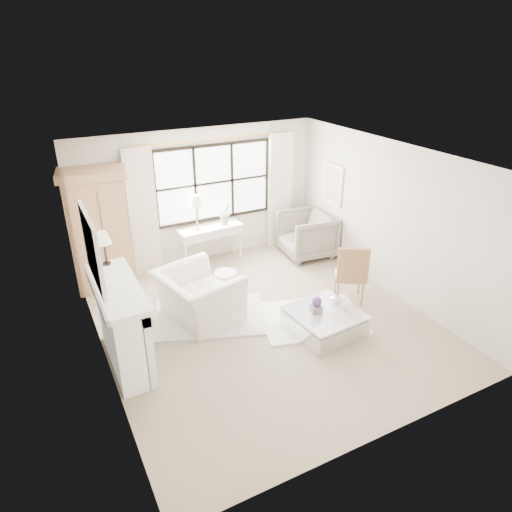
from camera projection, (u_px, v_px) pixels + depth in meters
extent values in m
plane|color=tan|center=(264.00, 321.00, 7.52)|extent=(5.50, 5.50, 0.00)
plane|color=white|center=(266.00, 159.00, 6.35)|extent=(5.50, 5.50, 0.00)
plane|color=silver|center=(200.00, 196.00, 9.14)|extent=(5.00, 0.00, 5.00)
plane|color=beige|center=(391.00, 345.00, 4.73)|extent=(5.00, 0.00, 5.00)
plane|color=white|center=(95.00, 284.00, 5.90)|extent=(0.00, 5.50, 5.50)
plane|color=beige|center=(391.00, 220.00, 7.97)|extent=(0.00, 5.50, 5.50)
cube|color=white|center=(214.00, 183.00, 9.14)|extent=(2.40, 0.02, 1.50)
cylinder|color=#C38D44|center=(213.00, 139.00, 8.71)|extent=(3.30, 0.04, 0.04)
cube|color=beige|center=(143.00, 213.00, 8.61)|extent=(0.55, 0.10, 2.47)
cube|color=white|center=(280.00, 191.00, 9.85)|extent=(0.55, 0.10, 2.47)
cube|color=white|center=(119.00, 328.00, 6.32)|extent=(0.34, 1.50, 1.18)
cube|color=#A6A6AD|center=(132.00, 329.00, 6.41)|extent=(0.03, 1.22, 0.97)
cube|color=black|center=(135.00, 341.00, 6.51)|extent=(0.06, 0.52, 0.50)
cube|color=white|center=(116.00, 288.00, 6.06)|extent=(0.58, 1.66, 0.08)
cube|color=silver|center=(92.00, 249.00, 5.70)|extent=(0.05, 1.15, 0.95)
cube|color=#B6BAC2|center=(94.00, 249.00, 5.71)|extent=(0.02, 1.00, 0.80)
cube|color=white|center=(333.00, 184.00, 9.23)|extent=(0.04, 0.62, 0.82)
cube|color=beige|center=(332.00, 184.00, 9.22)|extent=(0.01, 0.52, 0.72)
cylinder|color=black|center=(107.00, 263.00, 6.60)|extent=(0.12, 0.12, 0.03)
cylinder|color=black|center=(105.00, 253.00, 6.53)|extent=(0.03, 0.03, 0.30)
cone|color=#FAE8CC|center=(103.00, 238.00, 6.43)|extent=(0.22, 0.22, 0.18)
cube|color=tan|center=(101.00, 235.00, 8.13)|extent=(1.09, 0.76, 2.10)
cube|color=tan|center=(91.00, 173.00, 7.65)|extent=(1.22, 0.88, 0.14)
cube|color=silver|center=(210.00, 232.00, 9.19)|extent=(1.26, 0.49, 0.14)
cube|color=silver|center=(210.00, 228.00, 9.15)|extent=(1.33, 0.54, 0.06)
cylinder|color=#B7823F|center=(198.00, 228.00, 9.04)|extent=(0.14, 0.14, 0.03)
cylinder|color=#B7823F|center=(197.00, 216.00, 8.93)|extent=(0.02, 0.02, 0.46)
cone|color=#FEF1CF|center=(196.00, 201.00, 8.79)|extent=(0.28, 0.28, 0.22)
imported|color=#5F7A51|center=(226.00, 213.00, 9.20)|extent=(0.29, 0.26, 0.44)
cylinder|color=white|center=(226.00, 296.00, 8.21)|extent=(0.26, 0.26, 0.03)
cylinder|color=white|center=(226.00, 285.00, 8.11)|extent=(0.06, 0.06, 0.44)
cylinder|color=silver|center=(225.00, 273.00, 8.01)|extent=(0.40, 0.40, 0.03)
cube|color=silver|center=(210.00, 316.00, 7.63)|extent=(2.15, 1.83, 0.03)
cube|color=white|center=(311.00, 318.00, 7.58)|extent=(1.95, 1.66, 0.03)
imported|color=white|center=(198.00, 296.00, 7.46)|extent=(1.36, 1.48, 0.82)
imported|color=gray|center=(307.00, 235.00, 9.62)|extent=(1.14, 1.11, 0.94)
cube|color=silver|center=(350.00, 276.00, 7.97)|extent=(0.65, 0.64, 0.07)
cube|color=#A97647|center=(353.00, 266.00, 7.62)|extent=(0.44, 0.29, 0.60)
cube|color=silver|center=(324.00, 323.00, 7.18)|extent=(1.08, 1.08, 0.32)
cube|color=silver|center=(325.00, 313.00, 7.10)|extent=(1.08, 1.08, 0.04)
cube|color=slate|center=(316.00, 309.00, 7.04)|extent=(0.20, 0.20, 0.12)
sphere|color=#552E73|center=(317.00, 301.00, 6.98)|extent=(0.15, 0.15, 0.15)
cylinder|color=beige|center=(344.00, 307.00, 7.09)|extent=(0.09, 0.09, 0.12)
imported|color=silver|center=(335.00, 298.00, 7.29)|extent=(0.20, 0.20, 0.17)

